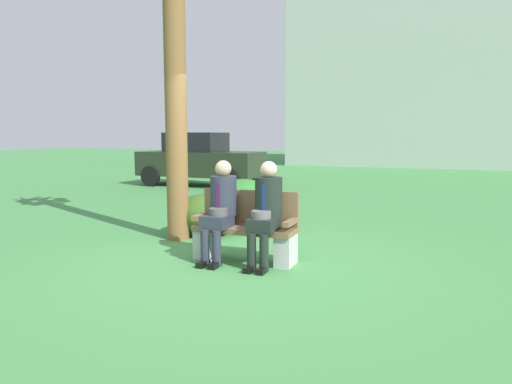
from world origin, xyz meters
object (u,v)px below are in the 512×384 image
object	(u,v)px
seated_man_left	(220,205)
parked_car_near	(200,159)
shrub_mid_lawn	(244,202)
building_backdrop	(420,43)
seated_man_right	(266,208)
shrub_near_bench	(208,214)
park_bench	(246,230)

from	to	relation	value
seated_man_left	parked_car_near	world-z (taller)	parked_car_near
seated_man_left	parked_car_near	bearing A→B (deg)	119.55
seated_man_left	shrub_mid_lawn	world-z (taller)	seated_man_left
shrub_mid_lawn	building_backdrop	xyz separation A→B (m)	(1.98, 19.82, 6.11)
seated_man_left	seated_man_right	xyz separation A→B (m)	(0.62, 0.00, 0.00)
seated_man_left	building_backdrop	bearing A→B (deg)	86.71
shrub_mid_lawn	parked_car_near	distance (m)	6.75
seated_man_right	building_backdrop	xyz separation A→B (m)	(0.66, 22.27, 5.80)
seated_man_left	parked_car_near	xyz separation A→B (m)	(-4.53, 8.00, 0.12)
shrub_mid_lawn	building_backdrop	size ratio (longest dim) A/B	0.10
parked_car_near	building_backdrop	bearing A→B (deg)	67.83
shrub_mid_lawn	parked_car_near	world-z (taller)	parked_car_near
shrub_near_bench	park_bench	bearing A→B (deg)	-46.52
shrub_near_bench	building_backdrop	size ratio (longest dim) A/B	0.08
seated_man_right	shrub_near_bench	bearing A→B (deg)	137.53
seated_man_left	shrub_near_bench	bearing A→B (deg)	122.71
park_bench	shrub_mid_lawn	xyz separation A→B (m)	(-1.01, 2.33, 0.02)
seated_man_left	shrub_mid_lawn	size ratio (longest dim) A/B	0.98
seated_man_right	shrub_mid_lawn	world-z (taller)	seated_man_right
seated_man_left	shrub_mid_lawn	bearing A→B (deg)	106.03
seated_man_right	parked_car_near	distance (m)	9.51
park_bench	seated_man_right	distance (m)	0.47
seated_man_right	parked_car_near	world-z (taller)	parked_car_near
parked_car_near	park_bench	bearing A→B (deg)	-58.43
seated_man_left	building_backdrop	xyz separation A→B (m)	(1.28, 22.27, 5.80)
shrub_near_bench	parked_car_near	bearing A→B (deg)	118.87
park_bench	shrub_mid_lawn	distance (m)	2.53
shrub_mid_lawn	building_backdrop	bearing A→B (deg)	84.29
seated_man_right	shrub_mid_lawn	size ratio (longest dim) A/B	0.99
parked_car_near	building_backdrop	distance (m)	16.42
park_bench	building_backdrop	world-z (taller)	building_backdrop
seated_man_left	seated_man_right	bearing A→B (deg)	0.03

